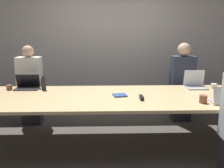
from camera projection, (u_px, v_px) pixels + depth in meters
The scene contains 13 objects.
ground_plane at pixel (117, 144), 3.63m from camera, with size 24.00×24.00×0.00m, color #4C4742.
curtain_wall at pixel (113, 40), 5.11m from camera, with size 12.00×0.06×2.80m.
conference_table at pixel (117, 99), 3.48m from camera, with size 4.46×1.29×0.72m.
laptop_far_left at pixel (27, 85), 3.88m from camera, with size 0.36×0.22×0.23m.
person_far_left at pixel (30, 87), 4.29m from camera, with size 0.40×0.24×1.37m.
cup_far_left at pixel (9, 87), 3.81m from camera, with size 0.09×0.09×0.08m.
bottle_far_left at pixel (44, 84), 3.79m from camera, with size 0.07×0.07×0.22m.
laptop_far_right at pixel (195, 83), 3.96m from camera, with size 0.32×0.26×0.27m.
person_far_right at pixel (182, 83), 4.44m from camera, with size 0.40×0.24×1.40m.
cup_far_right at pixel (214, 86), 3.88m from camera, with size 0.09×0.09×0.08m.
cup_near_right at pixel (203, 99), 3.14m from camera, with size 0.10×0.10×0.10m.
stapler at pixel (141, 98), 3.30m from camera, with size 0.05×0.15×0.05m.
notebook at pixel (120, 95), 3.48m from camera, with size 0.21×0.20×0.02m.
Camera 1 is at (-0.18, -3.35, 1.65)m, focal length 40.00 mm.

